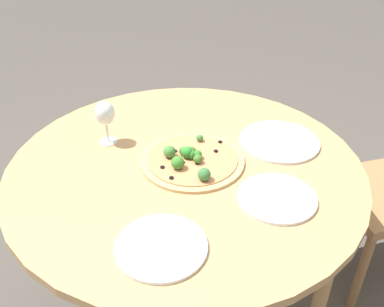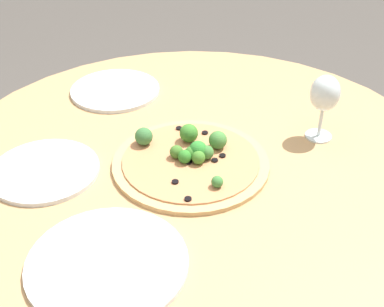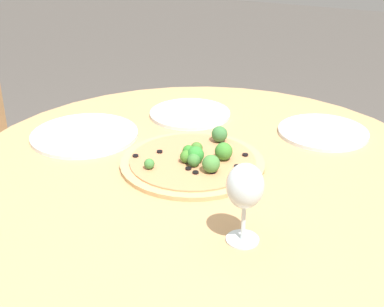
% 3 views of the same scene
% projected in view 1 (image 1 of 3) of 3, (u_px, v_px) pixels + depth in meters
% --- Properties ---
extents(dining_table, '(1.14, 1.14, 0.74)m').
position_uv_depth(dining_table, '(185.00, 182.00, 1.41)').
color(dining_table, tan).
rests_on(dining_table, ground_plane).
extents(pizza, '(0.33, 0.33, 0.06)m').
position_uv_depth(pizza, '(191.00, 159.00, 1.37)').
color(pizza, tan).
rests_on(pizza, dining_table).
extents(wine_glass, '(0.07, 0.07, 0.16)m').
position_uv_depth(wine_glass, '(105.00, 114.00, 1.42)').
color(wine_glass, silver).
rests_on(wine_glass, dining_table).
extents(plate_near, '(0.23, 0.23, 0.01)m').
position_uv_depth(plate_near, '(161.00, 247.00, 1.06)').
color(plate_near, silver).
rests_on(plate_near, dining_table).
extents(plate_far, '(0.28, 0.28, 0.01)m').
position_uv_depth(plate_far, '(279.00, 141.00, 1.47)').
color(plate_far, silver).
rests_on(plate_far, dining_table).
extents(plate_side, '(0.23, 0.23, 0.01)m').
position_uv_depth(plate_side, '(277.00, 198.00, 1.22)').
color(plate_side, silver).
rests_on(plate_side, dining_table).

